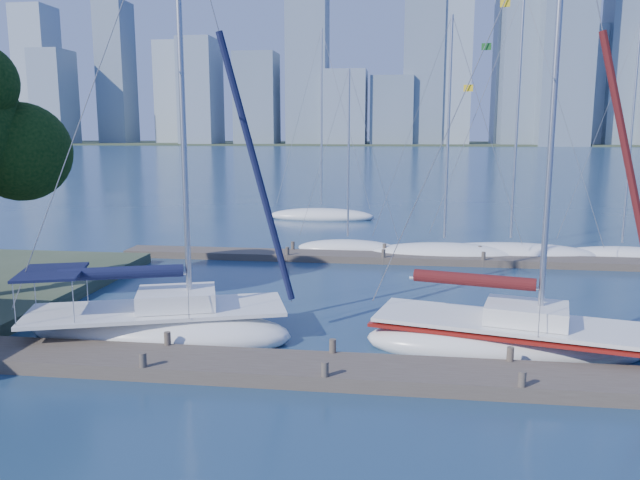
# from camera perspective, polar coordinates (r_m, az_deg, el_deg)

# --- Properties ---
(ground) EXTENTS (700.00, 700.00, 0.00)m
(ground) POSITION_cam_1_polar(r_m,az_deg,el_deg) (17.71, 0.82, -12.46)
(ground) COLOR #17334B
(ground) RESTS_ON ground
(near_dock) EXTENTS (26.00, 2.00, 0.40)m
(near_dock) POSITION_cam_1_polar(r_m,az_deg,el_deg) (17.63, 0.83, -11.86)
(near_dock) COLOR #4D4238
(near_dock) RESTS_ON ground
(far_dock) EXTENTS (30.00, 1.80, 0.36)m
(far_dock) POSITION_cam_1_polar(r_m,az_deg,el_deg) (32.92, 7.60, -1.66)
(far_dock) COLOR #4D4238
(far_dock) RESTS_ON ground
(far_shore) EXTENTS (800.00, 100.00, 1.50)m
(far_shore) POSITION_cam_1_polar(r_m,az_deg,el_deg) (336.33, 7.37, 8.70)
(far_shore) COLOR #38472D
(far_shore) RESTS_ON ground
(sailboat_navy) EXTENTS (9.31, 5.52, 15.11)m
(sailboat_navy) POSITION_cam_1_polar(r_m,az_deg,el_deg) (21.10, -14.63, -5.72)
(sailboat_navy) COLOR white
(sailboat_navy) RESTS_ON ground
(sailboat_maroon) EXTENTS (8.92, 4.68, 14.58)m
(sailboat_maroon) POSITION_cam_1_polar(r_m,az_deg,el_deg) (20.14, 16.68, -6.64)
(sailboat_maroon) COLOR white
(sailboat_maroon) RESTS_ON ground
(bg_boat_1) EXTENTS (5.92, 2.70, 10.38)m
(bg_boat_1) POSITION_cam_1_polar(r_m,az_deg,el_deg) (35.38, 2.56, -0.69)
(bg_boat_1) COLOR white
(bg_boat_1) RESTS_ON ground
(bg_boat_2) EXTENTS (8.26, 4.05, 12.91)m
(bg_boat_2) POSITION_cam_1_polar(r_m,az_deg,el_deg) (34.05, 11.27, -1.21)
(bg_boat_2) COLOR white
(bg_boat_2) RESTS_ON ground
(bg_boat_3) EXTENTS (9.40, 5.74, 14.14)m
(bg_boat_3) POSITION_cam_1_polar(r_m,az_deg,el_deg) (35.02, 16.99, -1.15)
(bg_boat_3) COLOR white
(bg_boat_3) RESTS_ON ground
(bg_boat_4) EXTENTS (6.89, 4.55, 12.55)m
(bg_boat_4) POSITION_cam_1_polar(r_m,az_deg,el_deg) (36.90, 25.83, -1.22)
(bg_boat_4) COLOR white
(bg_boat_4) RESTS_ON ground
(bg_boat_6) EXTENTS (8.51, 5.12, 14.61)m
(bg_boat_6) POSITION_cam_1_polar(r_m,az_deg,el_deg) (48.43, 0.14, 2.28)
(bg_boat_6) COLOR white
(bg_boat_6) RESTS_ON ground
(skyline) EXTENTS (502.55, 51.31, 118.33)m
(skyline) POSITION_cam_1_polar(r_m,az_deg,el_deg) (308.67, 11.32, 15.30)
(skyline) COLOR gray
(skyline) RESTS_ON ground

